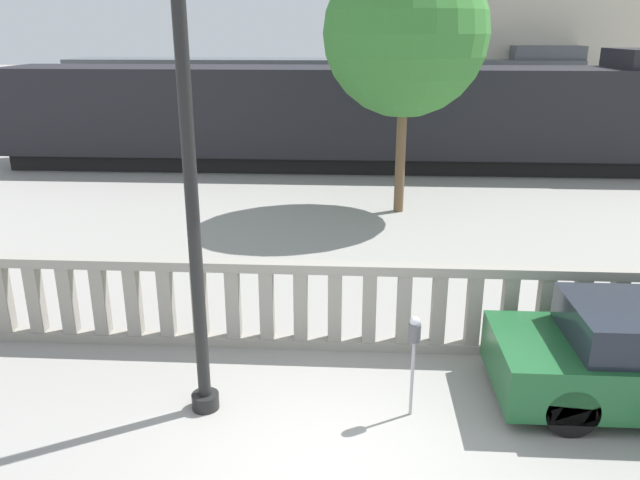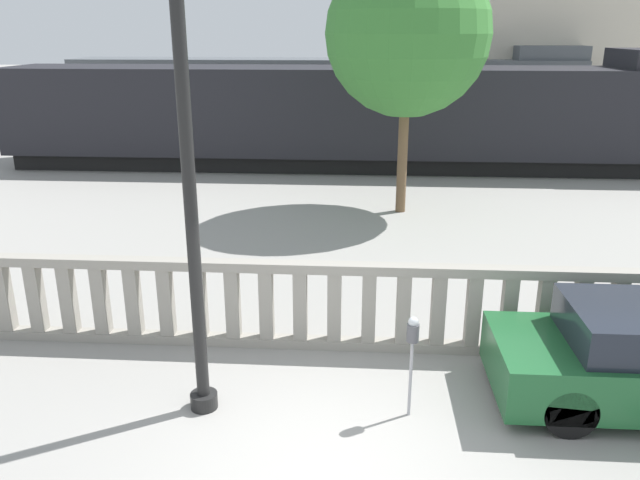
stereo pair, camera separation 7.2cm
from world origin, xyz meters
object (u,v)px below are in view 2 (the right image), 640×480
Objects in this scene: lamppost at (189,182)px; tree_left at (408,34)px; parking_meter at (413,339)px; train_near at (356,116)px; train_far at (328,94)px.

tree_left is at bearing 72.22° from lamppost.
parking_meter is 0.21× the size of tree_left.
tree_left is at bearing -77.15° from train_near.
lamppost is 4.13× the size of parking_meter.
train_far is 3.55× the size of tree_left.
train_near is 3.60× the size of tree_left.
parking_meter is at bearing -92.42° from tree_left.
train_far is at bearing 89.30° from lamppost.
tree_left reaches higher than train_far.
lamppost is 0.24× the size of train_near.
lamppost is 0.85× the size of tree_left.
train_near is at bearing 83.38° from lamppost.
train_far is (-2.29, 22.80, 0.69)m from parking_meter.
lamppost reaches higher than train_near.
lamppost is 9.82m from tree_left.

